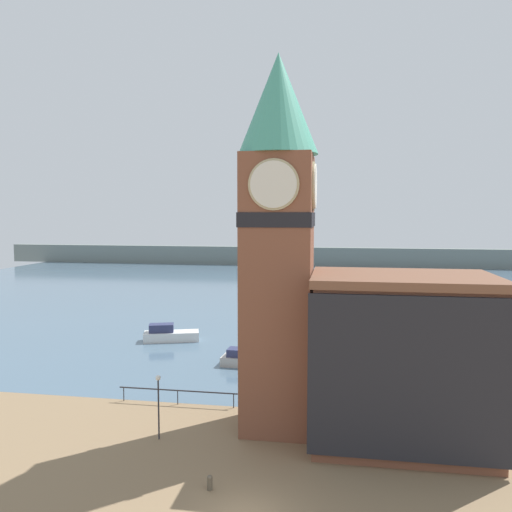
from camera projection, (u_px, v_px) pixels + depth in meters
The scene contains 9 objects.
water at pixel (315, 288), 94.81m from camera, with size 160.00×120.00×0.00m.
far_shoreline at pixel (322, 257), 133.94m from camera, with size 180.00×3.00×5.00m.
pier_railing at pixel (178, 392), 36.67m from camera, with size 9.02×0.08×1.09m.
clock_tower at pixel (278, 234), 31.78m from camera, with size 5.04×5.04×24.00m.
pier_building at pixel (401, 359), 30.22m from camera, with size 10.96×7.48×10.38m.
boat_near at pixel (248, 359), 46.03m from camera, with size 5.40×2.32×1.56m.
boat_far at pixel (169, 335), 55.00m from camera, with size 6.31×3.65×1.92m.
mooring_bollard_near at pixel (210, 482), 25.34m from camera, with size 0.29×0.29×0.78m.
lamp_post at pixel (158, 395), 30.84m from camera, with size 0.32×0.32×4.08m.
Camera 1 is at (4.02, -21.41, 14.02)m, focal length 35.00 mm.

